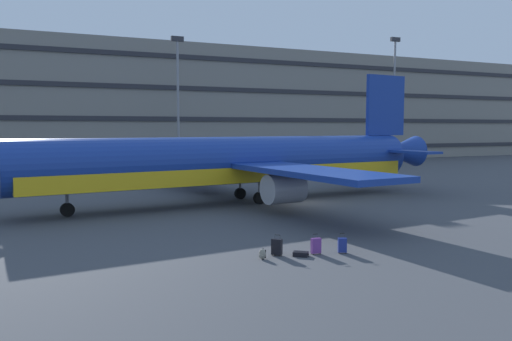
{
  "coord_description": "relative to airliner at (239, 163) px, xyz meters",
  "views": [
    {
      "loc": [
        -18.74,
        -33.79,
        5.77
      ],
      "look_at": [
        -5.67,
        -3.88,
        3.0
      ],
      "focal_mm": 35.17,
      "sensor_mm": 36.0,
      "label": 1
    }
  ],
  "objects": [
    {
      "name": "light_mast_center_left",
      "position": [
        42.77,
        34.78,
        9.24
      ],
      "size": [
        1.8,
        0.5,
        21.32
      ],
      "color": "gray",
      "rests_on": "ground_plane"
    },
    {
      "name": "ground_plane",
      "position": [
        4.43,
        -2.19,
        -3.11
      ],
      "size": [
        600.0,
        600.0,
        0.0
      ],
      "primitive_type": "plane",
      "color": "#424449"
    },
    {
      "name": "suitcase_purple",
      "position": [
        -2.76,
        -16.4,
        -2.71
      ],
      "size": [
        0.46,
        0.23,
        0.93
      ],
      "color": "#72388C",
      "rests_on": "ground_plane"
    },
    {
      "name": "airliner",
      "position": [
        0.0,
        0.0,
        0.0
      ],
      "size": [
        38.47,
        31.18,
        10.57
      ],
      "color": "navy",
      "rests_on": "ground_plane"
    },
    {
      "name": "backpack_navy",
      "position": [
        -5.38,
        -16.22,
        -2.89
      ],
      "size": [
        0.37,
        0.41,
        0.5
      ],
      "color": "gray",
      "rests_on": "ground_plane"
    },
    {
      "name": "suitcase_orange",
      "position": [
        -1.55,
        -16.73,
        -2.72
      ],
      "size": [
        0.46,
        0.38,
        0.92
      ],
      "color": "navy",
      "rests_on": "ground_plane"
    },
    {
      "name": "light_mast_left",
      "position": [
        4.4,
        34.78,
        7.91
      ],
      "size": [
        1.8,
        0.5,
        18.74
      ],
      "color": "gray",
      "rests_on": "ground_plane"
    },
    {
      "name": "terminal_structure",
      "position": [
        4.43,
        49.16,
        6.48
      ],
      "size": [
        159.2,
        17.28,
        19.17
      ],
      "color": "gray",
      "rests_on": "ground_plane"
    },
    {
      "name": "suitcase_upright",
      "position": [
        -4.52,
        -15.91,
        -2.7
      ],
      "size": [
        0.5,
        0.51,
        0.94
      ],
      "color": "black",
      "rests_on": "ground_plane"
    },
    {
      "name": "suitcase_large",
      "position": [
        -3.57,
        -16.45,
        -3.01
      ],
      "size": [
        0.77,
        0.74,
        0.2
      ],
      "color": "black",
      "rests_on": "ground_plane"
    }
  ]
}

